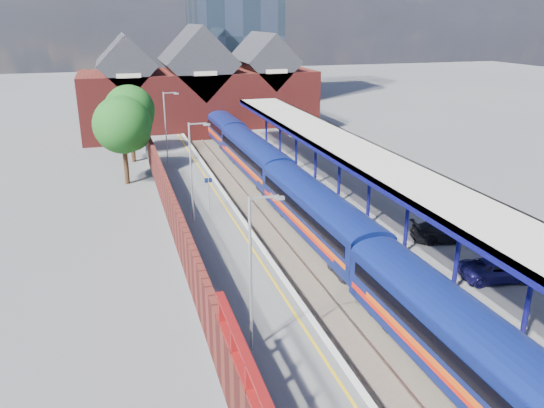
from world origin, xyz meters
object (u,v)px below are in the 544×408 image
(lamp_post_c, at_px, (193,166))
(lamp_post_d, at_px, (167,124))
(parked_car_dark, at_px, (447,231))
(train, at_px, (281,178))
(lamp_post_b, at_px, (254,266))
(parked_car_blue, at_px, (498,269))
(platform_sign, at_px, (209,188))

(lamp_post_c, distance_m, lamp_post_d, 16.00)
(lamp_post_d, height_order, parked_car_dark, lamp_post_d)
(train, bearing_deg, lamp_post_b, -110.67)
(lamp_post_d, distance_m, parked_car_blue, 33.11)
(lamp_post_d, distance_m, platform_sign, 14.25)
(platform_sign, distance_m, parked_car_blue, 20.38)
(lamp_post_b, xyz_separation_m, lamp_post_d, (0.00, 32.00, 0.00))
(lamp_post_c, bearing_deg, parked_car_blue, -43.31)
(lamp_post_d, bearing_deg, train, -54.89)
(train, relative_size, lamp_post_d, 9.42)
(lamp_post_b, bearing_deg, platform_sign, 85.67)
(platform_sign, height_order, parked_car_blue, platform_sign)
(train, relative_size, lamp_post_c, 9.42)
(lamp_post_c, height_order, lamp_post_d, same)
(parked_car_blue, bearing_deg, lamp_post_b, 109.27)
(lamp_post_c, height_order, parked_car_dark, lamp_post_c)
(train, xyz_separation_m, parked_car_dark, (7.01, -13.02, -0.46))
(train, distance_m, lamp_post_d, 13.96)
(train, height_order, lamp_post_c, lamp_post_c)
(train, height_order, platform_sign, platform_sign)
(lamp_post_b, bearing_deg, parked_car_dark, 27.70)
(lamp_post_d, bearing_deg, lamp_post_c, -90.00)
(train, distance_m, platform_sign, 7.10)
(lamp_post_d, bearing_deg, lamp_post_b, -90.00)
(lamp_post_b, bearing_deg, lamp_post_c, 90.00)
(parked_car_dark, height_order, parked_car_blue, parked_car_dark)
(lamp_post_b, xyz_separation_m, parked_car_blue, (14.43, 2.40, -3.40))
(lamp_post_b, xyz_separation_m, lamp_post_c, (0.00, 16.00, 0.00))
(lamp_post_d, distance_m, parked_car_dark, 28.59)
(lamp_post_b, xyz_separation_m, parked_car_dark, (14.86, 7.80, -3.34))
(platform_sign, distance_m, parked_car_dark, 16.95)
(train, xyz_separation_m, lamp_post_d, (-7.86, 11.18, 2.87))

